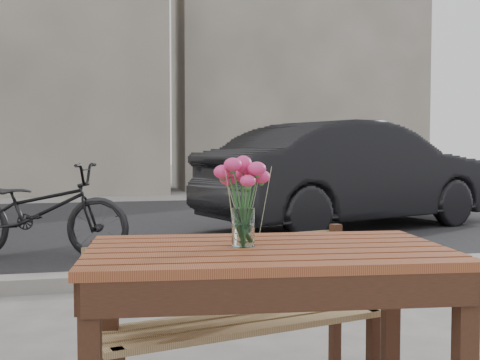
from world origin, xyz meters
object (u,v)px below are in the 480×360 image
at_px(main_table, 268,283).
at_px(main_vase, 243,190).
at_px(bicycle, 38,211).
at_px(parked_car, 353,175).

distance_m(main_table, main_vase, 0.34).
xyz_separation_m(main_table, bicycle, (-1.19, 4.37, -0.16)).
height_order(main_table, main_vase, main_vase).
bearing_deg(main_vase, main_table, -26.34).
relative_size(main_table, parked_car, 0.29).
bearing_deg(main_table, main_vase, 159.79).
xyz_separation_m(parked_car, bicycle, (-4.14, -1.58, -0.26)).
xyz_separation_m(main_vase, parked_car, (3.03, 5.92, -0.23)).
distance_m(main_table, parked_car, 6.65).
distance_m(main_vase, bicycle, 4.50).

